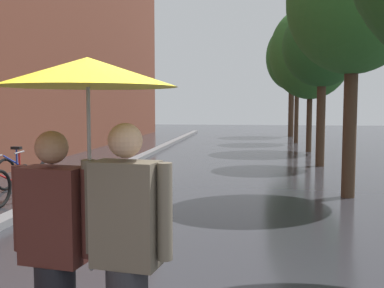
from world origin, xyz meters
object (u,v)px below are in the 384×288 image
at_px(street_tree_5, 292,57).
at_px(couple_under_umbrella, 89,176).
at_px(street_tree_3, 311,53).
at_px(street_tree_4, 298,55).
at_px(street_tree_2, 323,46).
at_px(parked_bicycle_5, 25,174).
at_px(street_tree_1, 353,1).

relative_size(street_tree_5, couple_under_umbrella, 3.06).
bearing_deg(street_tree_3, couple_under_umbrella, -101.70).
height_order(street_tree_4, street_tree_5, street_tree_5).
xyz_separation_m(street_tree_2, street_tree_3, (0.19, 4.30, 0.30)).
distance_m(street_tree_4, street_tree_5, 4.73).
bearing_deg(street_tree_5, couple_under_umbrella, -97.62).
distance_m(street_tree_3, couple_under_umbrella, 16.17).
height_order(street_tree_2, street_tree_5, street_tree_5).
relative_size(street_tree_2, parked_bicycle_5, 4.12).
bearing_deg(street_tree_3, street_tree_2, -92.49).
xyz_separation_m(street_tree_2, parked_bicycle_5, (-6.83, -5.00, -3.20)).
relative_size(street_tree_2, street_tree_5, 0.74).
xyz_separation_m(street_tree_1, street_tree_3, (0.32, 9.01, 0.03)).
distance_m(street_tree_3, parked_bicycle_5, 12.16).
bearing_deg(street_tree_4, street_tree_1, -90.95).
bearing_deg(street_tree_5, street_tree_4, -91.66).
xyz_separation_m(street_tree_1, parked_bicycle_5, (-6.70, -0.28, -3.47)).
relative_size(street_tree_4, parked_bicycle_5, 4.98).
distance_m(street_tree_1, street_tree_3, 9.02).
relative_size(street_tree_3, street_tree_4, 0.98).
height_order(street_tree_1, street_tree_3, street_tree_3).
distance_m(street_tree_2, parked_bicycle_5, 9.05).
xyz_separation_m(street_tree_5, parked_bicycle_5, (-7.05, -18.14, -4.22)).
distance_m(street_tree_1, couple_under_umbrella, 7.65).
height_order(street_tree_1, street_tree_5, street_tree_5).
bearing_deg(street_tree_2, street_tree_3, 87.51).
bearing_deg(street_tree_1, street_tree_2, 88.40).
bearing_deg(couple_under_umbrella, street_tree_1, 66.23).
bearing_deg(parked_bicycle_5, couple_under_umbrella, -59.27).
bearing_deg(parked_bicycle_5, street_tree_2, 36.19).
height_order(street_tree_1, street_tree_2, street_tree_1).
relative_size(street_tree_1, couple_under_umbrella, 2.49).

